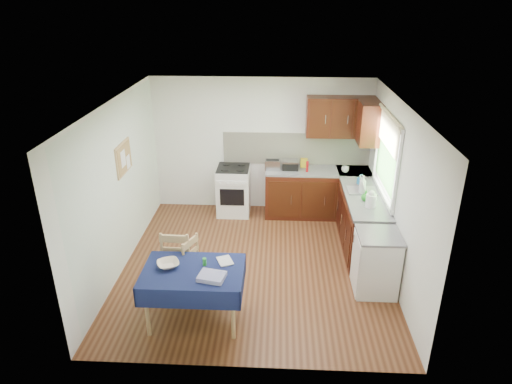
# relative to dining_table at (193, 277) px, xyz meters

# --- Properties ---
(floor) EXTENTS (4.20, 4.20, 0.00)m
(floor) POSITION_rel_dining_table_xyz_m (0.69, 1.32, -0.64)
(floor) COLOR #4B2714
(floor) RESTS_ON ground
(ceiling) EXTENTS (4.00, 4.20, 0.02)m
(ceiling) POSITION_rel_dining_table_xyz_m (0.69, 1.32, 1.86)
(ceiling) COLOR white
(ceiling) RESTS_ON wall_back
(wall_back) EXTENTS (4.00, 0.02, 2.50)m
(wall_back) POSITION_rel_dining_table_xyz_m (0.69, 3.42, 0.61)
(wall_back) COLOR white
(wall_back) RESTS_ON ground
(wall_front) EXTENTS (4.00, 0.02, 2.50)m
(wall_front) POSITION_rel_dining_table_xyz_m (0.69, -0.78, 0.61)
(wall_front) COLOR white
(wall_front) RESTS_ON ground
(wall_left) EXTENTS (0.02, 4.20, 2.50)m
(wall_left) POSITION_rel_dining_table_xyz_m (-1.31, 1.32, 0.61)
(wall_left) COLOR silver
(wall_left) RESTS_ON ground
(wall_right) EXTENTS (0.02, 4.20, 2.50)m
(wall_right) POSITION_rel_dining_table_xyz_m (2.69, 1.32, 0.61)
(wall_right) COLOR white
(wall_right) RESTS_ON ground
(base_cabinets) EXTENTS (1.90, 2.30, 0.86)m
(base_cabinets) POSITION_rel_dining_table_xyz_m (2.05, 2.57, -0.21)
(base_cabinets) COLOR black
(base_cabinets) RESTS_ON ground
(worktop_back) EXTENTS (1.90, 0.60, 0.04)m
(worktop_back) POSITION_rel_dining_table_xyz_m (1.74, 3.12, 0.24)
(worktop_back) COLOR slate
(worktop_back) RESTS_ON base_cabinets
(worktop_right) EXTENTS (0.60, 1.70, 0.04)m
(worktop_right) POSITION_rel_dining_table_xyz_m (2.39, 1.97, 0.24)
(worktop_right) COLOR slate
(worktop_right) RESTS_ON base_cabinets
(worktop_corner) EXTENTS (0.60, 0.60, 0.04)m
(worktop_corner) POSITION_rel_dining_table_xyz_m (2.39, 3.12, 0.24)
(worktop_corner) COLOR slate
(worktop_corner) RESTS_ON base_cabinets
(splashback) EXTENTS (2.70, 0.02, 0.60)m
(splashback) POSITION_rel_dining_table_xyz_m (1.34, 3.40, 0.56)
(splashback) COLOR white
(splashback) RESTS_ON wall_back
(upper_cabinets) EXTENTS (1.20, 0.85, 0.70)m
(upper_cabinets) POSITION_rel_dining_table_xyz_m (2.22, 3.12, 1.21)
(upper_cabinets) COLOR black
(upper_cabinets) RESTS_ON wall_back
(stove) EXTENTS (0.60, 0.61, 0.92)m
(stove) POSITION_rel_dining_table_xyz_m (0.19, 3.12, -0.18)
(stove) COLOR white
(stove) RESTS_ON ground
(window) EXTENTS (0.04, 1.48, 1.26)m
(window) POSITION_rel_dining_table_xyz_m (2.67, 2.02, 1.01)
(window) COLOR #2E5F27
(window) RESTS_ON wall_right
(fridge) EXTENTS (0.58, 0.60, 0.89)m
(fridge) POSITION_rel_dining_table_xyz_m (2.39, 0.77, -0.20)
(fridge) COLOR white
(fridge) RESTS_ON ground
(corkboard) EXTENTS (0.04, 0.62, 0.47)m
(corkboard) POSITION_rel_dining_table_xyz_m (-1.28, 1.62, 0.96)
(corkboard) COLOR tan
(corkboard) RESTS_ON wall_left
(dining_table) EXTENTS (1.24, 0.84, 0.75)m
(dining_table) POSITION_rel_dining_table_xyz_m (0.00, 0.00, 0.00)
(dining_table) COLOR #0F193D
(dining_table) RESTS_ON ground
(chair_far) EXTENTS (0.45, 0.45, 0.98)m
(chair_far) POSITION_rel_dining_table_xyz_m (-0.32, 0.61, -0.13)
(chair_far) COLOR tan
(chair_far) RESTS_ON ground
(chair_near) EXTENTS (0.53, 0.53, 0.91)m
(chair_near) POSITION_rel_dining_table_xyz_m (-0.01, 0.44, -0.16)
(chair_near) COLOR tan
(chair_near) RESTS_ON ground
(toaster) EXTENTS (0.27, 0.17, 0.21)m
(toaster) POSITION_rel_dining_table_xyz_m (0.91, 3.08, 0.35)
(toaster) COLOR #ACACB0
(toaster) RESTS_ON worktop_back
(sandwich_press) EXTENTS (0.29, 0.25, 0.17)m
(sandwich_press) POSITION_rel_dining_table_xyz_m (1.24, 3.13, 0.34)
(sandwich_press) COLOR black
(sandwich_press) RESTS_ON worktop_back
(sauce_bottle) EXTENTS (0.04, 0.04, 0.20)m
(sauce_bottle) POSITION_rel_dining_table_xyz_m (1.54, 3.00, 0.36)
(sauce_bottle) COLOR #B80E15
(sauce_bottle) RESTS_ON worktop_back
(yellow_packet) EXTENTS (0.15, 0.13, 0.16)m
(yellow_packet) POSITION_rel_dining_table_xyz_m (1.49, 3.24, 0.34)
(yellow_packet) COLOR gold
(yellow_packet) RESTS_ON worktop_back
(dish_rack) EXTENTS (0.46, 0.35, 0.22)m
(dish_rack) POSITION_rel_dining_table_xyz_m (2.38, 2.18, 0.28)
(dish_rack) COLOR gray
(dish_rack) RESTS_ON worktop_right
(kettle) EXTENTS (0.16, 0.16, 0.27)m
(kettle) POSITION_rel_dining_table_xyz_m (2.41, 1.60, 0.37)
(kettle) COLOR white
(kettle) RESTS_ON worktop_right
(cup) EXTENTS (0.15, 0.15, 0.10)m
(cup) POSITION_rel_dining_table_xyz_m (2.22, 3.02, 0.31)
(cup) COLOR white
(cup) RESTS_ON worktop_back
(soap_bottle_a) EXTENTS (0.14, 0.14, 0.30)m
(soap_bottle_a) POSITION_rel_dining_table_xyz_m (2.36, 2.09, 0.41)
(soap_bottle_a) COLOR white
(soap_bottle_a) RESTS_ON worktop_right
(soap_bottle_b) EXTENTS (0.11, 0.11, 0.17)m
(soap_bottle_b) POSITION_rel_dining_table_xyz_m (2.39, 2.48, 0.34)
(soap_bottle_b) COLOR #1E70AF
(soap_bottle_b) RESTS_ON worktop_right
(soap_bottle_c) EXTENTS (0.19, 0.19, 0.17)m
(soap_bottle_c) POSITION_rel_dining_table_xyz_m (2.37, 1.81, 0.34)
(soap_bottle_c) COLOR #258724
(soap_bottle_c) RESTS_ON worktop_right
(plate_bowl) EXTENTS (0.35, 0.35, 0.07)m
(plate_bowl) POSITION_rel_dining_table_xyz_m (-0.32, 0.06, 0.14)
(plate_bowl) COLOR beige
(plate_bowl) RESTS_ON dining_table
(book) EXTENTS (0.25, 0.28, 0.02)m
(book) POSITION_rel_dining_table_xyz_m (0.29, 0.18, 0.11)
(book) COLOR white
(book) RESTS_ON dining_table
(spice_jar) EXTENTS (0.05, 0.05, 0.10)m
(spice_jar) POSITION_rel_dining_table_xyz_m (0.13, 0.12, 0.15)
(spice_jar) COLOR green
(spice_jar) RESTS_ON dining_table
(tea_towel) EXTENTS (0.35, 0.30, 0.05)m
(tea_towel) POSITION_rel_dining_table_xyz_m (0.26, -0.17, 0.13)
(tea_towel) COLOR navy
(tea_towel) RESTS_ON dining_table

